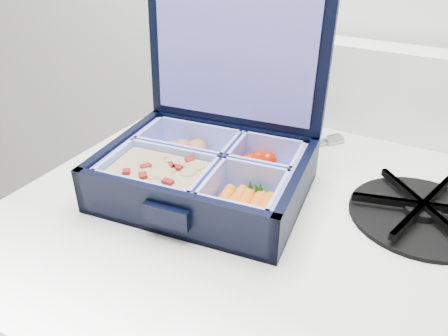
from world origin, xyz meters
The scene contains 4 objects.
bento_box centered at (0.07, 1.65, 0.95)m, with size 0.25×0.20×0.06m, color black, non-canonical shape.
burner_grate centered at (0.32, 1.73, 0.93)m, with size 0.17×0.17×0.02m, color black.
burner_grate_rear centered at (0.03, 1.86, 0.92)m, with size 0.15×0.15×0.02m, color black.
fork centered at (0.12, 1.81, 0.92)m, with size 0.02×0.18×0.01m, color #A6A6A6, non-canonical shape.
Camera 1 is at (0.32, 1.24, 1.24)m, focal length 35.00 mm.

